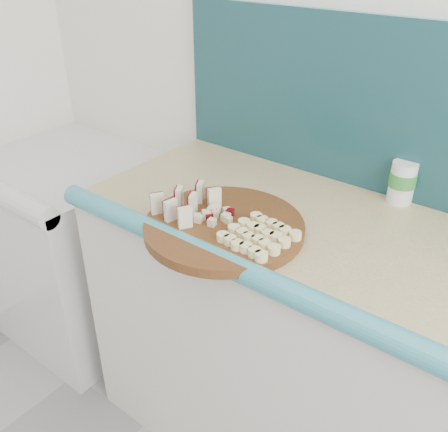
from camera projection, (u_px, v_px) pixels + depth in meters
kitchen_counter at (442, 417)px, 1.35m from camera, size 2.20×0.63×0.91m
porcelain_fixture at (81, 242)px, 2.20m from camera, size 0.70×0.72×0.84m
cutting_board at (224, 227)px, 1.31m from camera, size 0.46×0.46×0.03m
apple_wedges at (186, 203)px, 1.34m from camera, size 0.13×0.17×0.06m
apple_chunks at (217, 216)px, 1.32m from camera, size 0.07×0.07×0.02m
banana_slices at (258, 236)px, 1.23m from camera, size 0.17×0.17×0.02m
canister at (402, 182)px, 1.43m from camera, size 0.08×0.08×0.12m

